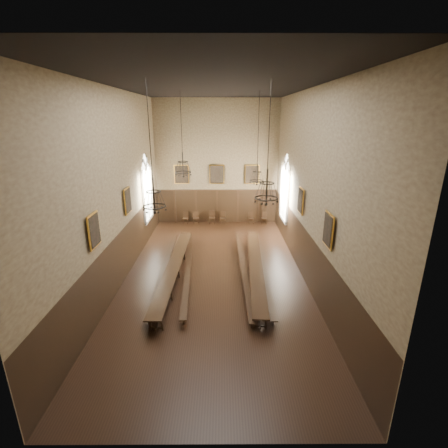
{
  "coord_description": "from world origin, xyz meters",
  "views": [
    {
      "loc": [
        0.42,
        -14.91,
        7.72
      ],
      "look_at": [
        0.5,
        1.5,
        2.29
      ],
      "focal_mm": 26.0,
      "sensor_mm": 36.0,
      "label": 1
    }
  ],
  "objects_px": {
    "chair_7": "(264,220)",
    "chandelier_front_left": "(154,199)",
    "bench_right_outer": "(263,271)",
    "chair_1": "(186,220)",
    "chair_3": "(212,220)",
    "chair_4": "(223,220)",
    "bench_left_outer": "(165,269)",
    "chandelier_back_right": "(257,174)",
    "table_left": "(174,271)",
    "chandelier_back_left": "(183,167)",
    "bench_right_inner": "(243,269)",
    "chair_2": "(196,220)",
    "chair_6": "(251,220)",
    "chandelier_front_right": "(267,191)",
    "bench_left_inner": "(188,269)",
    "table_right": "(255,271)"
  },
  "relations": [
    {
      "from": "chair_7",
      "to": "chandelier_front_left",
      "type": "xyz_separation_m",
      "value": [
        -5.77,
        -11.41,
        4.49
      ]
    },
    {
      "from": "bench_right_outer",
      "to": "chair_1",
      "type": "distance_m",
      "value": 9.83
    },
    {
      "from": "chair_3",
      "to": "chair_4",
      "type": "bearing_deg",
      "value": 0.06
    },
    {
      "from": "bench_left_outer",
      "to": "chandelier_back_right",
      "type": "height_order",
      "value": "chandelier_back_right"
    },
    {
      "from": "chair_7",
      "to": "table_left",
      "type": "bearing_deg",
      "value": -113.23
    },
    {
      "from": "bench_right_outer",
      "to": "bench_left_outer",
      "type": "bearing_deg",
      "value": 177.23
    },
    {
      "from": "chandelier_back_left",
      "to": "chair_3",
      "type": "bearing_deg",
      "value": 76.89
    },
    {
      "from": "chandelier_back_left",
      "to": "bench_right_inner",
      "type": "bearing_deg",
      "value": -38.47
    },
    {
      "from": "bench_right_inner",
      "to": "chair_1",
      "type": "relative_size",
      "value": 11.1
    },
    {
      "from": "chair_2",
      "to": "chair_6",
      "type": "height_order",
      "value": "chair_2"
    },
    {
      "from": "chair_6",
      "to": "chandelier_back_left",
      "type": "height_order",
      "value": "chandelier_back_left"
    },
    {
      "from": "chair_2",
      "to": "chair_6",
      "type": "relative_size",
      "value": 1.08
    },
    {
      "from": "bench_right_outer",
      "to": "chair_2",
      "type": "distance_m",
      "value": 9.41
    },
    {
      "from": "chandelier_front_left",
      "to": "chair_4",
      "type": "bearing_deg",
      "value": 76.96
    },
    {
      "from": "chandelier_front_left",
      "to": "chair_3",
      "type": "bearing_deg",
      "value": 81.01
    },
    {
      "from": "chair_3",
      "to": "chandelier_front_right",
      "type": "distance_m",
      "value": 12.29
    },
    {
      "from": "chair_2",
      "to": "chair_4",
      "type": "distance_m",
      "value": 2.04
    },
    {
      "from": "bench_left_inner",
      "to": "bench_left_outer",
      "type": "bearing_deg",
      "value": 177.39
    },
    {
      "from": "bench_left_inner",
      "to": "chair_6",
      "type": "distance_m",
      "value": 9.2
    },
    {
      "from": "chair_7",
      "to": "chandelier_back_right",
      "type": "relative_size",
      "value": 0.19
    },
    {
      "from": "chandelier_back_right",
      "to": "bench_left_inner",
      "type": "bearing_deg",
      "value": -145.07
    },
    {
      "from": "bench_right_inner",
      "to": "chandelier_front_right",
      "type": "xyz_separation_m",
      "value": [
        0.66,
        -2.77,
        4.69
      ]
    },
    {
      "from": "table_left",
      "to": "chair_4",
      "type": "xyz_separation_m",
      "value": [
        2.46,
        8.74,
        -0.08
      ]
    },
    {
      "from": "table_right",
      "to": "chair_3",
      "type": "distance_m",
      "value": 9.04
    },
    {
      "from": "bench_right_outer",
      "to": "chair_6",
      "type": "bearing_deg",
      "value": 89.51
    },
    {
      "from": "chair_7",
      "to": "chandelier_back_right",
      "type": "height_order",
      "value": "chandelier_back_right"
    },
    {
      "from": "bench_left_outer",
      "to": "bench_right_inner",
      "type": "xyz_separation_m",
      "value": [
        4.04,
        -0.05,
        0.01
      ]
    },
    {
      "from": "chandelier_front_left",
      "to": "chair_7",
      "type": "bearing_deg",
      "value": 63.18
    },
    {
      "from": "chair_7",
      "to": "chandelier_back_left",
      "type": "height_order",
      "value": "chandelier_back_left"
    },
    {
      "from": "bench_left_inner",
      "to": "chandelier_back_right",
      "type": "bearing_deg",
      "value": 34.93
    },
    {
      "from": "table_left",
      "to": "chandelier_front_left",
      "type": "distance_m",
      "value": 5.15
    },
    {
      "from": "chair_3",
      "to": "chandelier_front_right",
      "type": "xyz_separation_m",
      "value": [
        2.52,
        -11.09,
        4.67
      ]
    },
    {
      "from": "chair_6",
      "to": "chair_1",
      "type": "bearing_deg",
      "value": 176.17
    },
    {
      "from": "table_left",
      "to": "bench_left_inner",
      "type": "xyz_separation_m",
      "value": [
        0.65,
        0.43,
        -0.1
      ]
    },
    {
      "from": "table_right",
      "to": "chandelier_front_right",
      "type": "distance_m",
      "value": 5.19
    },
    {
      "from": "table_left",
      "to": "bench_right_outer",
      "type": "relative_size",
      "value": 1.04
    },
    {
      "from": "chair_1",
      "to": "chair_3",
      "type": "relative_size",
      "value": 0.88
    },
    {
      "from": "bench_left_outer",
      "to": "chair_4",
      "type": "distance_m",
      "value": 8.8
    },
    {
      "from": "table_left",
      "to": "table_right",
      "type": "relative_size",
      "value": 1.01
    },
    {
      "from": "chair_1",
      "to": "bench_left_outer",
      "type": "bearing_deg",
      "value": -89.52
    },
    {
      "from": "bench_left_inner",
      "to": "chandelier_front_right",
      "type": "bearing_deg",
      "value": -38.34
    },
    {
      "from": "chair_3",
      "to": "chair_7",
      "type": "height_order",
      "value": "chair_3"
    },
    {
      "from": "table_left",
      "to": "chandelier_front_right",
      "type": "bearing_deg",
      "value": -29.44
    },
    {
      "from": "table_right",
      "to": "bench_right_inner",
      "type": "distance_m",
      "value": 0.71
    },
    {
      "from": "table_right",
      "to": "chandelier_front_left",
      "type": "distance_m",
      "value": 6.7
    },
    {
      "from": "bench_left_outer",
      "to": "chair_1",
      "type": "relative_size",
      "value": 10.68
    },
    {
      "from": "bench_left_outer",
      "to": "chair_3",
      "type": "xyz_separation_m",
      "value": [
        2.18,
        8.27,
        0.03
      ]
    },
    {
      "from": "table_right",
      "to": "chair_3",
      "type": "relative_size",
      "value": 9.3
    },
    {
      "from": "chair_1",
      "to": "chair_7",
      "type": "xyz_separation_m",
      "value": [
        5.97,
        -0.02,
        -0.0
      ]
    },
    {
      "from": "bench_right_inner",
      "to": "chandelier_front_left",
      "type": "height_order",
      "value": "chandelier_front_left"
    }
  ]
}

